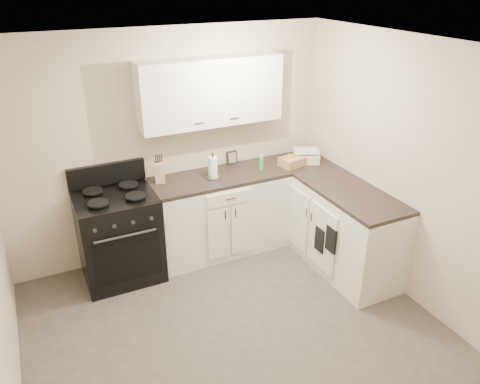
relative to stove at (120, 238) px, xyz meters
name	(u,v)px	position (x,y,z in m)	size (l,w,h in m)	color
floor	(243,342)	(0.72, -1.48, -0.46)	(3.60, 3.60, 0.00)	#473F38
ceiling	(244,52)	(0.72, -1.48, 2.04)	(3.60, 3.60, 0.00)	white
wall_back	(171,147)	(0.72, 0.32, 0.79)	(3.60, 3.60, 0.00)	beige
wall_right	(418,178)	(2.52, -1.48, 0.79)	(3.60, 3.60, 0.00)	beige
base_cabinets_back	(219,215)	(1.14, 0.02, -0.01)	(1.55, 0.60, 0.90)	white
base_cabinets_right	(330,220)	(2.22, -0.63, -0.01)	(0.60, 1.90, 0.90)	white
countertop_back	(218,178)	(1.14, 0.02, 0.46)	(1.55, 0.60, 0.04)	black
countertop_right	(333,182)	(2.22, -0.63, 0.46)	(0.60, 1.90, 0.04)	black
upper_cabinets	(211,92)	(1.14, 0.18, 1.38)	(1.55, 0.30, 0.70)	white
stove	(120,238)	(0.00, 0.00, 0.00)	(0.80, 0.68, 0.96)	black
knife_block	(160,173)	(0.52, 0.14, 0.59)	(0.10, 0.09, 0.22)	tan
paper_towel	(213,168)	(1.07, 0.00, 0.60)	(0.10, 0.10, 0.24)	white
soap_bottle	(261,163)	(1.65, -0.02, 0.56)	(0.05, 0.05, 0.16)	green
picture_frame	(232,157)	(1.43, 0.28, 0.56)	(0.12, 0.02, 0.15)	black
wicker_basket	(293,161)	(2.04, -0.07, 0.53)	(0.30, 0.20, 0.10)	tan
countertop_grill	(306,157)	(2.25, -0.02, 0.53)	(0.28, 0.26, 0.10)	silver
oven_mitt_near	(331,240)	(1.89, -1.08, 0.07)	(0.02, 0.16, 0.27)	black
oven_mitt_far	(320,240)	(1.89, -0.90, -0.03)	(0.02, 0.16, 0.27)	black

